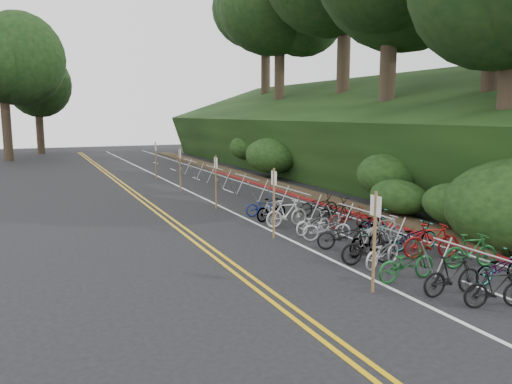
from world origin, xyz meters
TOP-DOWN VIEW (x-y plane):
  - ground at (0.00, 0.00)m, footprint 120.00×120.00m
  - road_markings at (0.63, 10.10)m, footprint 7.47×80.00m
  - red_curb at (5.70, 12.00)m, footprint 0.25×28.00m
  - embankment at (12.96, 19.04)m, footprint 14.30×48.14m
  - bike_rack_front at (2.60, -2.17)m, footprint 1.11×3.08m
  - bike_racks_rest at (3.00, 13.00)m, footprint 1.14×23.00m
  - signpost_near at (0.41, -0.92)m, footprint 0.08×0.40m
  - signposts_rest at (0.60, 14.00)m, footprint 0.08×18.40m
  - bike_front at (1.75, 1.05)m, footprint 0.80×1.80m
  - bike_valet at (3.00, 2.69)m, footprint 3.35×13.46m

SIDE VIEW (x-z plane):
  - ground at x=0.00m, z-range 0.00..0.00m
  - road_markings at x=0.63m, z-range 0.00..0.01m
  - red_curb at x=5.70m, z-range 0.00..0.10m
  - bike_valet at x=3.00m, z-range -0.07..1.02m
  - bike_front at x=1.75m, z-range 0.00..1.05m
  - bike_rack_front at x=2.60m, z-range 0.27..1.37m
  - bike_racks_rest at x=3.00m, z-range 0.27..1.44m
  - signposts_rest at x=0.60m, z-range 0.18..2.68m
  - signpost_near at x=0.41m, z-range 0.18..2.71m
  - embankment at x=12.96m, z-range -1.99..7.12m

